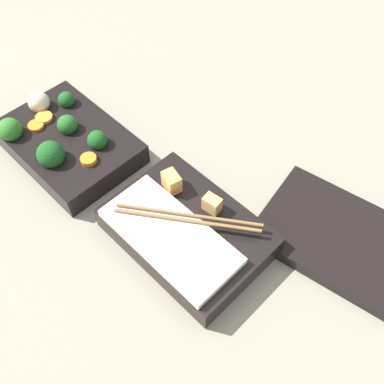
# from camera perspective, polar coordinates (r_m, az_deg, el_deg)

# --- Properties ---
(ground_plane) EXTENTS (3.00, 3.00, 0.00)m
(ground_plane) POSITION_cam_1_polar(r_m,az_deg,el_deg) (0.70, -7.94, 1.06)
(ground_plane) COLOR gray
(bento_tray_vegetable) EXTENTS (0.22, 0.15, 0.07)m
(bento_tray_vegetable) POSITION_cam_1_polar(r_m,az_deg,el_deg) (0.75, -15.75, 6.25)
(bento_tray_vegetable) COLOR black
(bento_tray_vegetable) RESTS_ON ground_plane
(bento_tray_rice) EXTENTS (0.22, 0.15, 0.07)m
(bento_tray_rice) POSITION_cam_1_polar(r_m,az_deg,el_deg) (0.62, -0.86, -5.01)
(bento_tray_rice) COLOR black
(bento_tray_rice) RESTS_ON ground_plane
(bento_lid) EXTENTS (0.24, 0.18, 0.02)m
(bento_lid) POSITION_cam_1_polar(r_m,az_deg,el_deg) (0.66, 18.01, -5.47)
(bento_lid) COLOR black
(bento_lid) RESTS_ON ground_plane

